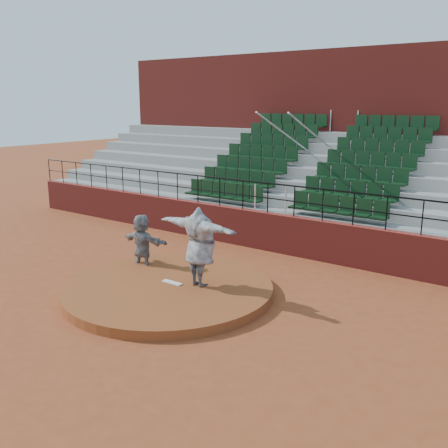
% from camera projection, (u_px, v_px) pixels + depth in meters
% --- Properties ---
extents(ground, '(90.00, 90.00, 0.00)m').
position_uv_depth(ground, '(169.00, 294.00, 13.18)').
color(ground, brown).
rests_on(ground, ground).
extents(pitchers_mound, '(5.50, 5.50, 0.25)m').
position_uv_depth(pitchers_mound, '(169.00, 289.00, 13.15)').
color(pitchers_mound, brown).
rests_on(pitchers_mound, ground).
extents(pitching_rubber, '(0.60, 0.15, 0.03)m').
position_uv_depth(pitching_rubber, '(172.00, 283.00, 13.23)').
color(pitching_rubber, white).
rests_on(pitching_rubber, pitchers_mound).
extents(boundary_wall, '(24.00, 0.30, 1.30)m').
position_uv_depth(boundary_wall, '(267.00, 231.00, 16.96)').
color(boundary_wall, maroon).
rests_on(boundary_wall, ground).
extents(wall_railing, '(24.04, 0.05, 1.03)m').
position_uv_depth(wall_railing, '(268.00, 191.00, 16.63)').
color(wall_railing, black).
rests_on(wall_railing, boundary_wall).
extents(seating_deck, '(24.00, 5.97, 4.63)m').
position_uv_depth(seating_deck, '(315.00, 193.00, 19.64)').
color(seating_deck, gray).
rests_on(seating_deck, ground).
extents(press_box_facade, '(24.00, 3.00, 7.10)m').
position_uv_depth(press_box_facade, '(357.00, 134.00, 22.25)').
color(press_box_facade, maroon).
rests_on(press_box_facade, ground).
extents(pitcher, '(2.62, 0.91, 2.09)m').
position_uv_depth(pitcher, '(200.00, 247.00, 12.85)').
color(pitcher, black).
rests_on(pitcher, pitchers_mound).
extents(fielder, '(1.63, 0.57, 1.75)m').
position_uv_depth(fielder, '(142.00, 243.00, 14.72)').
color(fielder, black).
rests_on(fielder, ground).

